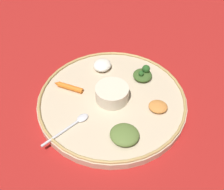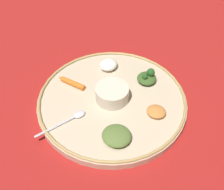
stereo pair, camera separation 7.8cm
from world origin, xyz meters
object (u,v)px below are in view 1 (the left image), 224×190
(spoon, at_px, (73,124))
(greens_pile, at_px, (143,74))
(center_bowl, at_px, (112,93))
(carrot_near_spoon, at_px, (69,87))

(spoon, height_order, greens_pile, greens_pile)
(center_bowl, bearing_deg, carrot_near_spoon, -38.63)
(spoon, xyz_separation_m, carrot_near_spoon, (-0.02, -0.14, 0.00))
(spoon, distance_m, greens_pile, 0.27)
(center_bowl, relative_size, spoon, 0.66)
(center_bowl, distance_m, spoon, 0.14)
(greens_pile, relative_size, carrot_near_spoon, 1.02)
(center_bowl, xyz_separation_m, greens_pile, (-0.12, -0.05, -0.01))
(carrot_near_spoon, bearing_deg, spoon, 79.54)
(center_bowl, relative_size, carrot_near_spoon, 1.21)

